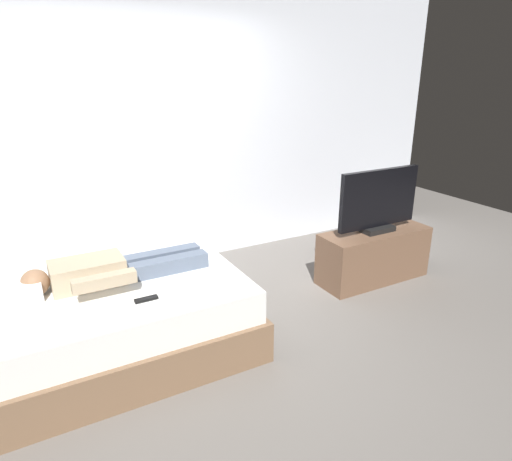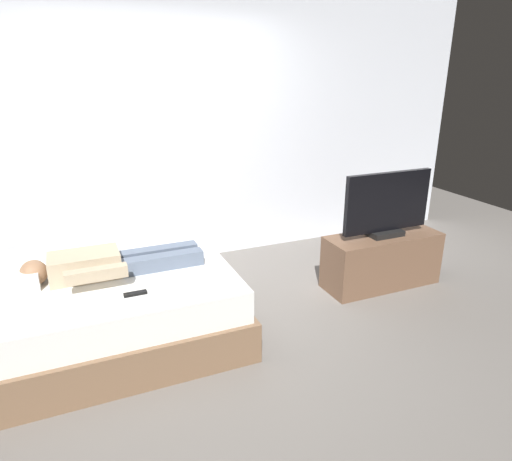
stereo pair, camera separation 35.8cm
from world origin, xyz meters
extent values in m
plane|color=slate|center=(0.00, 0.00, 0.00)|extent=(10.00, 10.00, 0.00)
cube|color=silver|center=(0.40, 1.57, 1.40)|extent=(6.40, 0.10, 2.80)
cube|color=brown|center=(-0.72, 0.28, 0.15)|extent=(1.91, 1.54, 0.30)
cube|color=white|center=(-0.72, 0.28, 0.42)|extent=(1.83, 1.46, 0.24)
cube|color=white|center=(-1.36, 0.28, 0.60)|extent=(0.48, 0.34, 0.12)
cube|color=tan|center=(-0.82, 0.24, 0.63)|extent=(0.48, 0.28, 0.18)
sphere|color=#936B4C|center=(-1.15, 0.24, 0.63)|extent=(0.18, 0.18, 0.18)
cube|color=slate|center=(-0.28, 0.16, 0.60)|extent=(0.60, 0.11, 0.11)
cube|color=slate|center=(-0.28, 0.32, 0.60)|extent=(0.60, 0.11, 0.11)
cube|color=tan|center=(-0.76, -0.04, 0.67)|extent=(0.40, 0.08, 0.08)
cube|color=black|center=(-0.54, -0.18, 0.55)|extent=(0.15, 0.04, 0.02)
cube|color=brown|center=(1.77, 0.18, 0.25)|extent=(1.10, 0.40, 0.50)
cube|color=black|center=(1.77, 0.18, 0.53)|extent=(0.32, 0.20, 0.05)
cube|color=black|center=(1.77, 0.18, 0.82)|extent=(0.88, 0.05, 0.54)
camera|label=1|loc=(-1.18, -2.80, 1.95)|focal=31.82mm
camera|label=2|loc=(-0.86, -2.95, 1.95)|focal=31.82mm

